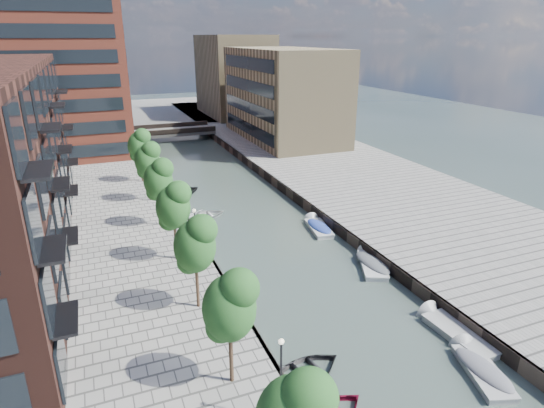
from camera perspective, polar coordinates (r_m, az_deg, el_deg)
water at (r=50.87m, az=-5.49°, el=1.03°), size 300.00×300.00×0.00m
quay_right at (r=57.03m, az=10.10°, el=3.47°), size 20.00×140.00×1.00m
quay_wall_left at (r=49.46m, az=-12.29°, el=0.69°), size 0.25×140.00×1.00m
quay_wall_right at (r=52.64m, az=0.87°, el=2.37°), size 0.25×140.00×1.00m
far_closure at (r=108.22m, az=-14.85°, el=11.03°), size 80.00×40.00×1.00m
tower at (r=71.27m, az=-26.19°, el=17.79°), size 18.00×18.00×30.00m
tan_block_near at (r=74.71m, az=1.41°, el=13.60°), size 12.00×25.00×14.00m
tan_block_far at (r=98.92m, az=-4.76°, el=15.77°), size 12.00×20.00×16.00m
bridge at (r=80.76m, az=-12.14°, el=8.92°), size 13.00×6.00×1.30m
tree_1 at (r=21.16m, az=-5.40°, el=-12.38°), size 2.50×2.50×5.95m
tree_2 at (r=27.15m, az=-9.69°, el=-4.83°), size 2.50×2.50×5.95m
tree_3 at (r=33.53m, az=-12.33°, el=-0.05°), size 2.50×2.50×5.95m
tree_4 at (r=40.12m, az=-14.11°, el=3.18°), size 2.50×2.50×5.95m
tree_5 at (r=46.83m, az=-15.40°, el=5.48°), size 2.50×2.50×5.95m
tree_6 at (r=53.62m, az=-16.36°, el=7.21°), size 2.50×2.50×5.95m
lamp_0 at (r=20.29m, az=1.14°, el=-20.23°), size 0.24×0.24×4.12m
lamp_1 at (r=33.49m, az=-9.61°, el=-3.20°), size 0.24×0.24×4.12m
lamp_2 at (r=48.40m, az=-13.83°, el=3.89°), size 0.24×0.24×4.12m
sloop_1 at (r=25.53m, az=4.32°, el=-20.63°), size 4.88×3.94×0.89m
sloop_3 at (r=45.10m, az=-8.56°, el=-1.68°), size 4.58×3.49×0.89m
sloop_4 at (r=51.96m, az=-11.57°, el=1.12°), size 5.99×5.06×1.06m
motorboat_1 at (r=27.91m, az=24.52°, el=-18.13°), size 2.86×4.80×1.52m
motorboat_2 at (r=30.35m, az=21.59°, el=-14.49°), size 2.04×5.24×1.72m
motorboat_3 at (r=42.18m, az=5.73°, el=-2.86°), size 2.29×4.76×1.52m
motorboat_4 at (r=36.35m, az=12.36°, el=-7.22°), size 3.52×5.15×1.63m
car at (r=74.89m, az=-1.84°, el=8.70°), size 2.78×4.14×1.31m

